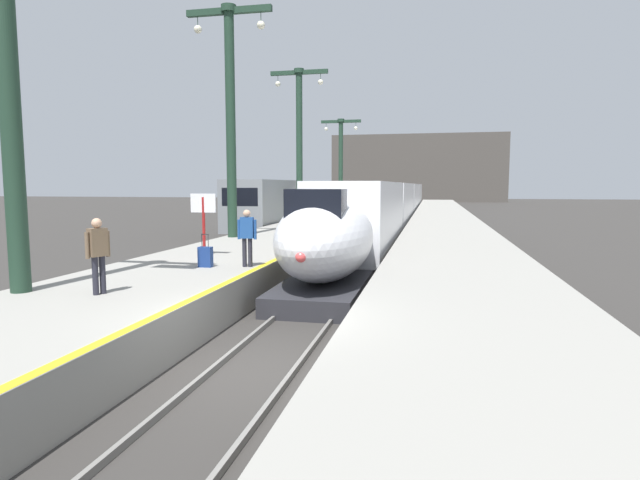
{
  "coord_description": "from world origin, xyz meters",
  "views": [
    {
      "loc": [
        3.16,
        -8.98,
        3.46
      ],
      "look_at": [
        -0.14,
        6.37,
        1.8
      ],
      "focal_mm": 29.25,
      "sensor_mm": 36.0,
      "label": 1
    }
  ],
  "objects_px": {
    "station_column_near": "(7,16)",
    "rolling_suitcase": "(205,257)",
    "passenger_far_waiting": "(98,250)",
    "station_column_distant": "(341,155)",
    "passenger_near_edge": "(247,233)",
    "departure_info_board": "(203,212)",
    "highspeed_train_main": "(398,201)",
    "passenger_mid_platform": "(298,210)",
    "station_column_mid": "(230,102)",
    "regional_train_adjacent": "(310,199)",
    "station_column_far": "(299,131)"
  },
  "relations": [
    {
      "from": "passenger_near_edge",
      "to": "departure_info_board",
      "type": "distance_m",
      "value": 3.13
    },
    {
      "from": "station_column_near",
      "to": "station_column_distant",
      "type": "relative_size",
      "value": 1.11
    },
    {
      "from": "rolling_suitcase",
      "to": "station_column_far",
      "type": "bearing_deg",
      "value": 96.91
    },
    {
      "from": "regional_train_adjacent",
      "to": "passenger_far_waiting",
      "type": "bearing_deg",
      "value": -83.77
    },
    {
      "from": "station_column_near",
      "to": "station_column_mid",
      "type": "relative_size",
      "value": 0.95
    },
    {
      "from": "station_column_mid",
      "to": "passenger_near_edge",
      "type": "bearing_deg",
      "value": -65.63
    },
    {
      "from": "station_column_distant",
      "to": "station_column_mid",
      "type": "bearing_deg",
      "value": -90.0
    },
    {
      "from": "passenger_mid_platform",
      "to": "departure_info_board",
      "type": "bearing_deg",
      "value": -90.88
    },
    {
      "from": "highspeed_train_main",
      "to": "departure_info_board",
      "type": "bearing_deg",
      "value": -97.78
    },
    {
      "from": "station_column_far",
      "to": "passenger_far_waiting",
      "type": "relative_size",
      "value": 6.09
    },
    {
      "from": "station_column_distant",
      "to": "passenger_far_waiting",
      "type": "xyz_separation_m",
      "value": [
        1.9,
        -41.91,
        -4.42
      ]
    },
    {
      "from": "station_column_far",
      "to": "passenger_near_edge",
      "type": "xyz_separation_m",
      "value": [
        3.75,
        -20.84,
        -5.12
      ]
    },
    {
      "from": "highspeed_train_main",
      "to": "passenger_mid_platform",
      "type": "bearing_deg",
      "value": -101.78
    },
    {
      "from": "station_column_mid",
      "to": "station_column_far",
      "type": "height_order",
      "value": "station_column_mid"
    },
    {
      "from": "rolling_suitcase",
      "to": "departure_info_board",
      "type": "xyz_separation_m",
      "value": [
        -1.12,
        2.37,
        1.2
      ]
    },
    {
      "from": "station_column_near",
      "to": "rolling_suitcase",
      "type": "xyz_separation_m",
      "value": [
        2.51,
        4.22,
        -5.71
      ]
    },
    {
      "from": "station_column_near",
      "to": "station_column_distant",
      "type": "xyz_separation_m",
      "value": [
        -0.05,
        42.05,
        -0.61
      ]
    },
    {
      "from": "regional_train_adjacent",
      "to": "departure_info_board",
      "type": "bearing_deg",
      "value": -83.33
    },
    {
      "from": "station_column_near",
      "to": "passenger_far_waiting",
      "type": "bearing_deg",
      "value": 4.41
    },
    {
      "from": "highspeed_train_main",
      "to": "station_column_mid",
      "type": "height_order",
      "value": "station_column_mid"
    },
    {
      "from": "station_column_near",
      "to": "passenger_near_edge",
      "type": "distance_m",
      "value": 7.72
    },
    {
      "from": "highspeed_train_main",
      "to": "passenger_far_waiting",
      "type": "height_order",
      "value": "highspeed_train_main"
    },
    {
      "from": "passenger_near_edge",
      "to": "station_column_distant",
      "type": "bearing_deg",
      "value": 95.71
    },
    {
      "from": "station_column_mid",
      "to": "passenger_near_edge",
      "type": "distance_m",
      "value": 10.46
    },
    {
      "from": "passenger_near_edge",
      "to": "rolling_suitcase",
      "type": "relative_size",
      "value": 1.72
    },
    {
      "from": "highspeed_train_main",
      "to": "station_column_near",
      "type": "xyz_separation_m",
      "value": [
        -5.85,
        -39.24,
        5.09
      ]
    },
    {
      "from": "station_column_far",
      "to": "passenger_mid_platform",
      "type": "relative_size",
      "value": 6.09
    },
    {
      "from": "rolling_suitcase",
      "to": "station_column_mid",
      "type": "bearing_deg",
      "value": 106.59
    },
    {
      "from": "station_column_distant",
      "to": "passenger_near_edge",
      "type": "height_order",
      "value": "station_column_distant"
    },
    {
      "from": "regional_train_adjacent",
      "to": "station_column_far",
      "type": "xyz_separation_m",
      "value": [
        2.2,
        -12.33,
        5.03
      ]
    },
    {
      "from": "station_column_mid",
      "to": "passenger_mid_platform",
      "type": "height_order",
      "value": "station_column_mid"
    },
    {
      "from": "highspeed_train_main",
      "to": "station_column_near",
      "type": "bearing_deg",
      "value": -98.47
    },
    {
      "from": "highspeed_train_main",
      "to": "passenger_mid_platform",
      "type": "distance_m",
      "value": 20.93
    },
    {
      "from": "highspeed_train_main",
      "to": "rolling_suitcase",
      "type": "bearing_deg",
      "value": -95.44
    },
    {
      "from": "station_column_far",
      "to": "departure_info_board",
      "type": "height_order",
      "value": "station_column_far"
    },
    {
      "from": "highspeed_train_main",
      "to": "station_column_far",
      "type": "bearing_deg",
      "value": -113.05
    },
    {
      "from": "regional_train_adjacent",
      "to": "station_column_distant",
      "type": "height_order",
      "value": "station_column_distant"
    },
    {
      "from": "highspeed_train_main",
      "to": "station_column_distant",
      "type": "height_order",
      "value": "station_column_distant"
    },
    {
      "from": "rolling_suitcase",
      "to": "departure_info_board",
      "type": "bearing_deg",
      "value": 115.35
    },
    {
      "from": "station_column_mid",
      "to": "station_column_distant",
      "type": "distance_m",
      "value": 29.23
    },
    {
      "from": "rolling_suitcase",
      "to": "station_column_distant",
      "type": "bearing_deg",
      "value": 93.88
    },
    {
      "from": "station_column_near",
      "to": "passenger_near_edge",
      "type": "bearing_deg",
      "value": 50.85
    },
    {
      "from": "passenger_far_waiting",
      "to": "station_column_distant",
      "type": "bearing_deg",
      "value": 92.6
    },
    {
      "from": "highspeed_train_main",
      "to": "station_column_far",
      "type": "distance_m",
      "value": 15.93
    },
    {
      "from": "station_column_near",
      "to": "station_column_mid",
      "type": "bearing_deg",
      "value": 90.24
    },
    {
      "from": "station_column_mid",
      "to": "rolling_suitcase",
      "type": "xyz_separation_m",
      "value": [
        2.56,
        -8.6,
        -5.85
      ]
    },
    {
      "from": "regional_train_adjacent",
      "to": "passenger_far_waiting",
      "type": "height_order",
      "value": "regional_train_adjacent"
    },
    {
      "from": "highspeed_train_main",
      "to": "passenger_near_edge",
      "type": "bearing_deg",
      "value": -93.54
    },
    {
      "from": "station_column_far",
      "to": "passenger_mid_platform",
      "type": "height_order",
      "value": "station_column_far"
    },
    {
      "from": "highspeed_train_main",
      "to": "rolling_suitcase",
      "type": "xyz_separation_m",
      "value": [
        -3.34,
        -35.02,
        -0.62
      ]
    }
  ]
}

